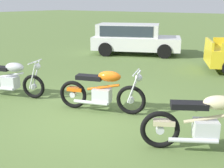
# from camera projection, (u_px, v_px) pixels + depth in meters

# --- Properties ---
(ground_plane) EXTENTS (120.00, 120.00, 0.00)m
(ground_plane) POSITION_uv_depth(u_px,v_px,m) (88.00, 115.00, 6.28)
(ground_plane) COLOR #567038
(motorcycle_silver) EXTENTS (1.98, 0.95, 1.02)m
(motorcycle_silver) POSITION_uv_depth(u_px,v_px,m) (10.00, 79.00, 7.45)
(motorcycle_silver) COLOR black
(motorcycle_silver) RESTS_ON ground
(motorcycle_orange) EXTENTS (1.99, 0.93, 1.02)m
(motorcycle_orange) POSITION_uv_depth(u_px,v_px,m) (102.00, 91.00, 6.39)
(motorcycle_orange) COLOR black
(motorcycle_orange) RESTS_ON ground
(motorcycle_cream) EXTENTS (1.91, 1.26, 1.02)m
(motorcycle_cream) POSITION_uv_depth(u_px,v_px,m) (206.00, 123.00, 4.69)
(motorcycle_cream) COLOR black
(motorcycle_cream) RESTS_ON ground
(car_white) EXTENTS (4.42, 3.19, 1.43)m
(car_white) POSITION_uv_depth(u_px,v_px,m) (132.00, 37.00, 13.41)
(car_white) COLOR silver
(car_white) RESTS_ON ground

